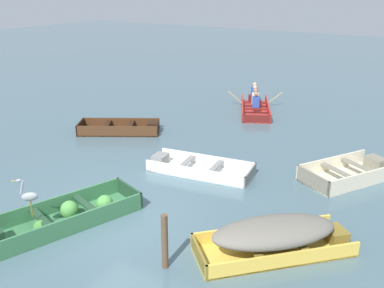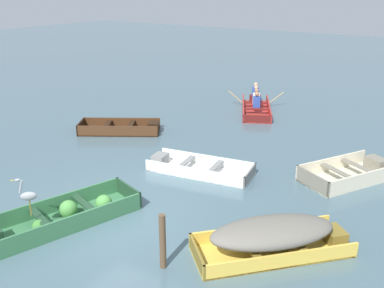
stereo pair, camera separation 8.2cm
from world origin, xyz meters
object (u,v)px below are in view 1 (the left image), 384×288
Objects in this scene: skiff_cream_near_moored at (351,173)px; rowboat_red_with_crew at (255,105)px; heron_on_dinghy at (29,196)px; skiff_dark_varnish_far_moored at (123,129)px; mooring_post at (165,242)px; skiff_yellow_mid_moored at (275,235)px; dinghy_green_foreground at (63,217)px; skiff_white_outer_moored at (196,168)px.

rowboat_red_with_crew is (-5.01, 4.64, 0.06)m from skiff_cream_near_moored.
heron_on_dinghy is (0.27, -11.05, 0.68)m from rowboat_red_with_crew.
mooring_post reaches higher than skiff_dark_varnish_far_moored.
dinghy_green_foreground is at bearing -159.87° from skiff_yellow_mid_moored.
heron_on_dinghy reaches higher than dinghy_green_foreground.
rowboat_red_with_crew is at bearing 117.62° from skiff_yellow_mid_moored.
mooring_post is at bearing -42.44° from skiff_dark_varnish_far_moored.
skiff_cream_near_moored is 6.83m from rowboat_red_with_crew.
rowboat_red_with_crew is at bearing 106.96° from mooring_post.
mooring_post is at bearing 11.83° from heron_on_dinghy.
rowboat_red_with_crew reaches higher than skiff_white_outer_moored.
skiff_yellow_mid_moored is at bearing 20.13° from dinghy_green_foreground.
mooring_post is (3.18, -10.44, 0.32)m from rowboat_red_with_crew.
dinghy_green_foreground is at bearing -87.51° from rowboat_red_with_crew.
skiff_cream_near_moored is at bearing 51.79° from dinghy_green_foreground.
skiff_yellow_mid_moored is at bearing -35.35° from skiff_white_outer_moored.
skiff_white_outer_moored is 6.69m from rowboat_red_with_crew.
mooring_post is at bearing -107.51° from skiff_cream_near_moored.
skiff_cream_near_moored is 2.52× the size of mooring_post.
rowboat_red_with_crew reaches higher than skiff_cream_near_moored.
skiff_white_outer_moored is (-3.66, -1.91, -0.04)m from skiff_cream_near_moored.
skiff_dark_varnish_far_moored is 6.60m from heron_on_dinghy.
mooring_post is (2.73, -0.01, 0.38)m from dinghy_green_foreground.
heron_on_dinghy is at bearing -103.63° from skiff_white_outer_moored.
dinghy_green_foreground is 1.21× the size of skiff_dark_varnish_far_moored.
skiff_yellow_mid_moored is 0.87× the size of rowboat_red_with_crew.
skiff_dark_varnish_far_moored is at bearing -176.15° from skiff_cream_near_moored.
skiff_white_outer_moored is (-3.30, 2.34, -0.27)m from skiff_yellow_mid_moored.
skiff_cream_near_moored is (4.56, 5.79, -0.01)m from dinghy_green_foreground.
skiff_yellow_mid_moored is at bearing 46.43° from mooring_post.
skiff_yellow_mid_moored reaches higher than skiff_cream_near_moored.
skiff_cream_near_moored is at bearing 27.62° from skiff_white_outer_moored.
dinghy_green_foreground is at bearing -59.98° from skiff_dark_varnish_far_moored.
dinghy_green_foreground is at bearing -103.09° from skiff_white_outer_moored.
heron_on_dinghy is 0.78× the size of mooring_post.
skiff_white_outer_moored is at bearing 115.20° from mooring_post.
skiff_cream_near_moored is at bearing 3.85° from skiff_dark_varnish_far_moored.
skiff_cream_near_moored is at bearing 72.49° from mooring_post.
dinghy_green_foreground reaches higher than skiff_white_outer_moored.
skiff_dark_varnish_far_moored is at bearing -116.73° from rowboat_red_with_crew.
skiff_yellow_mid_moored is at bearing -27.29° from skiff_dark_varnish_far_moored.
dinghy_green_foreground is 4.48m from skiff_yellow_mid_moored.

